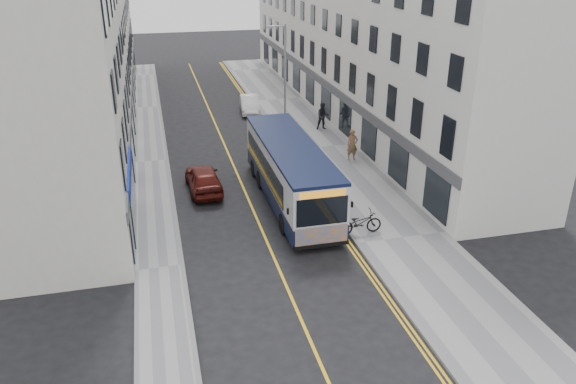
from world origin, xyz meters
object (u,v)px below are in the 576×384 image
pedestrian_far (323,116)px  car_maroon (204,179)px  car_white (250,104)px  streetlamp (284,80)px  pedestrian_near (352,145)px  city_bus (290,171)px  bicycle (360,223)px

pedestrian_far → car_maroon: bearing=-131.4°
car_white → pedestrian_far: bearing=-49.0°
streetlamp → car_maroon: 10.33m
pedestrian_near → pedestrian_far: (0.10, 6.61, 0.01)m
streetlamp → car_maroon: bearing=-131.3°
city_bus → pedestrian_near: size_ratio=5.75×
city_bus → pedestrian_near: 7.37m
pedestrian_far → car_white: 7.64m
pedestrian_far → car_white: bearing=130.7°
streetlamp → bicycle: streetlamp is taller
car_white → pedestrian_near: bearing=-65.5°
streetlamp → city_bus: bearing=-101.6°
bicycle → pedestrian_far: 16.46m
car_maroon → bicycle: bearing=130.5°
pedestrian_near → streetlamp: bearing=123.3°
streetlamp → city_bus: streetlamp is taller
pedestrian_near → bicycle: bearing=-108.7°
streetlamp → city_bus: size_ratio=0.70×
city_bus → streetlamp: bearing=78.4°
pedestrian_near → car_maroon: 9.97m
bicycle → car_maroon: bearing=41.8°
city_bus → car_white: 18.00m
city_bus → bicycle: size_ratio=5.25×
car_maroon → car_white: bearing=-111.9°
streetlamp → pedestrian_near: 6.71m
streetlamp → car_white: 8.90m
streetlamp → pedestrian_near: streetlamp is taller
bicycle → pedestrian_far: pedestrian_far is taller
city_bus → pedestrian_far: (5.42, 11.66, -0.69)m
car_white → city_bus: bearing=-87.2°
city_bus → bicycle: bearing=-63.2°
bicycle → pedestrian_far: size_ratio=1.08×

